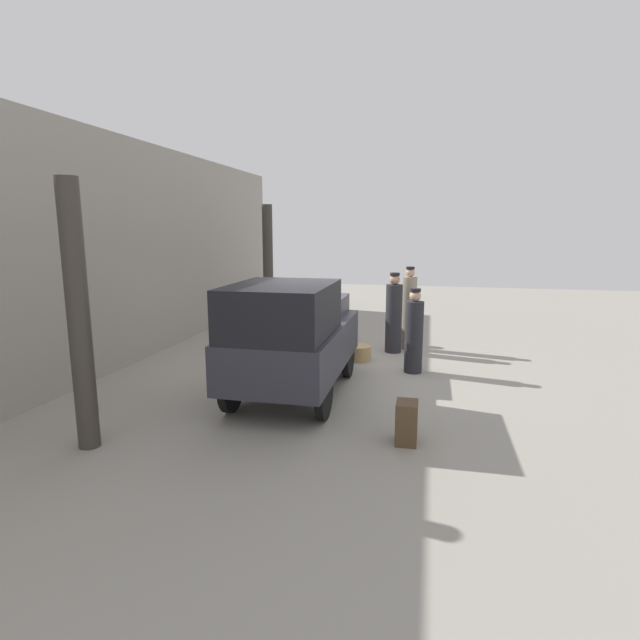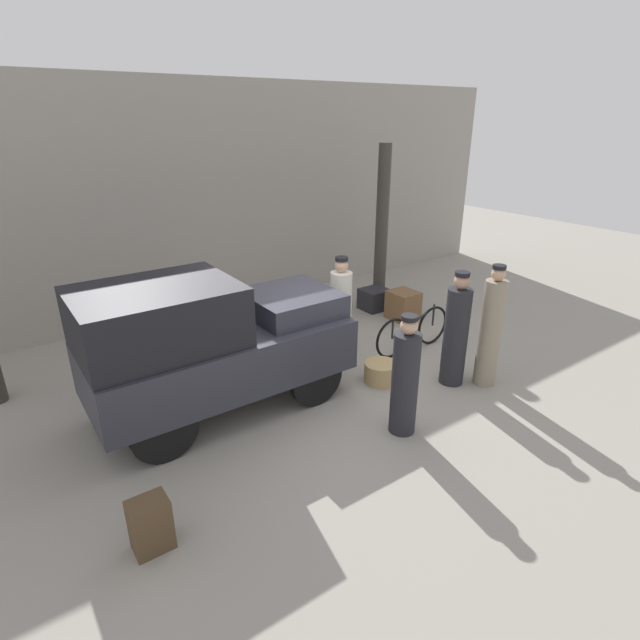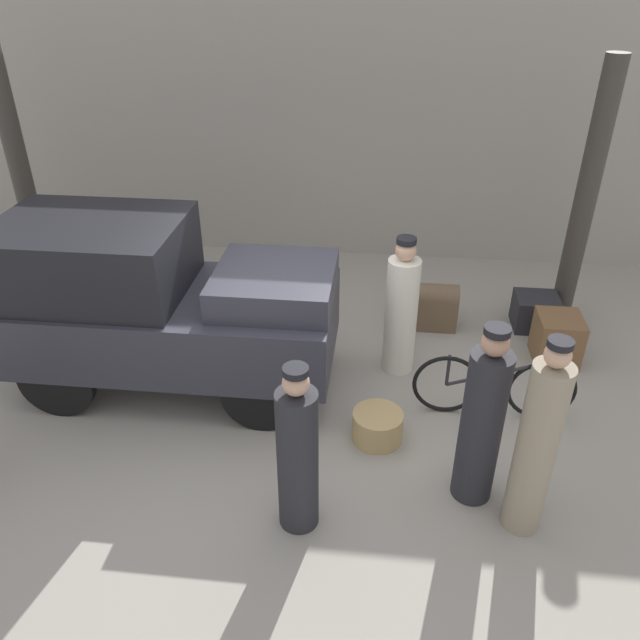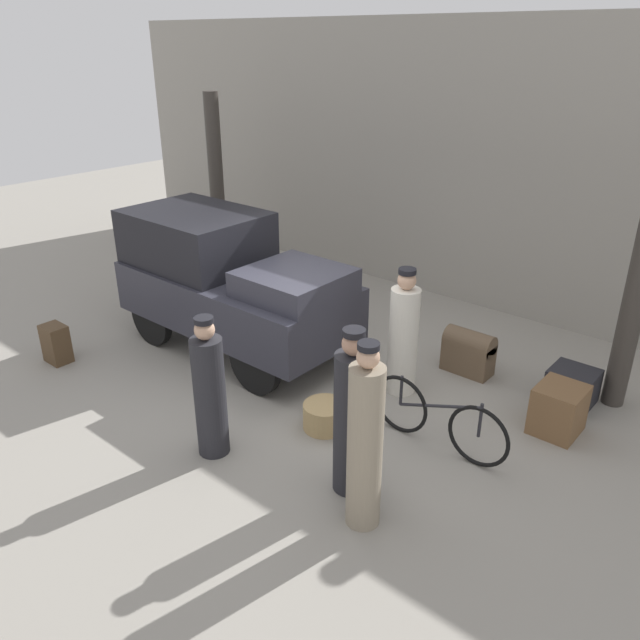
{
  "view_description": "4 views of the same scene",
  "coord_description": "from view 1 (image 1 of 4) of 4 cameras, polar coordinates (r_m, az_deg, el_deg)",
  "views": [
    {
      "loc": [
        -9.21,
        -1.88,
        2.74
      ],
      "look_at": [
        0.2,
        0.2,
        0.95
      ],
      "focal_mm": 28.0,
      "sensor_mm": 36.0,
      "label": 1
    },
    {
      "loc": [
        -3.83,
        -5.5,
        3.82
      ],
      "look_at": [
        0.2,
        0.2,
        0.95
      ],
      "focal_mm": 28.0,
      "sensor_mm": 36.0,
      "label": 2
    },
    {
      "loc": [
        0.81,
        -5.37,
        4.28
      ],
      "look_at": [
        0.2,
        0.2,
        0.95
      ],
      "focal_mm": 35.0,
      "sensor_mm": 36.0,
      "label": 3
    },
    {
      "loc": [
        4.78,
        -5.2,
        4.18
      ],
      "look_at": [
        0.2,
        0.2,
        0.95
      ],
      "focal_mm": 35.0,
      "sensor_mm": 36.0,
      "label": 4
    }
  ],
  "objects": [
    {
      "name": "conductor_in_dark_uniform",
      "position": [
        11.49,
        10.13,
        1.02
      ],
      "size": [
        0.32,
        0.32,
        1.88
      ],
      "color": "gray",
      "rests_on": "ground"
    },
    {
      "name": "truck",
      "position": [
        8.11,
        -3.1,
        -1.59
      ],
      "size": [
        3.49,
        1.58,
        1.92
      ],
      "color": "black",
      "rests_on": "ground"
    },
    {
      "name": "station_building_facade",
      "position": [
        10.98,
        -20.58,
        7.3
      ],
      "size": [
        16.0,
        0.15,
        4.5
      ],
      "color": "gray",
      "rests_on": "ground"
    },
    {
      "name": "ground_plane",
      "position": [
        9.79,
        0.9,
        -5.73
      ],
      "size": [
        30.0,
        30.0,
        0.0
      ],
      "primitive_type": "plane",
      "color": "gray"
    },
    {
      "name": "trunk_barrel_dark",
      "position": [
        11.56,
        -6.34,
        -1.63
      ],
      "size": [
        0.66,
        0.33,
        0.62
      ],
      "color": "brown",
      "rests_on": "ground"
    },
    {
      "name": "canopy_pillar_left",
      "position": [
        6.71,
        -25.87,
        0.24
      ],
      "size": [
        0.27,
        0.27,
        3.33
      ],
      "color": "#38332D",
      "rests_on": "ground"
    },
    {
      "name": "porter_standing_middle",
      "position": [
        11.13,
        8.43,
        0.45
      ],
      "size": [
        0.36,
        0.36,
        1.77
      ],
      "color": "#232328",
      "rests_on": "ground"
    },
    {
      "name": "suitcase_small_leather",
      "position": [
        12.77,
        -1.68,
        -0.56
      ],
      "size": [
        0.51,
        0.56,
        0.58
      ],
      "color": "brown",
      "rests_on": "ground"
    },
    {
      "name": "wicker_basket",
      "position": [
        10.48,
        4.47,
        -3.78
      ],
      "size": [
        0.51,
        0.51,
        0.31
      ],
      "color": "tan",
      "rests_on": "ground"
    },
    {
      "name": "bicycle",
      "position": [
        11.65,
        2.81,
        -1.26
      ],
      "size": [
        1.68,
        0.04,
        0.75
      ],
      "color": "black",
      "rests_on": "ground"
    },
    {
      "name": "trunk_umber_medium",
      "position": [
        6.63,
        9.86,
        -11.47
      ],
      "size": [
        0.36,
        0.27,
        0.55
      ],
      "color": "#4C3823",
      "rests_on": "ground"
    },
    {
      "name": "porter_carrying_trunk",
      "position": [
        9.64,
        10.69,
        -1.62
      ],
      "size": [
        0.34,
        0.34,
        1.62
      ],
      "color": "#232328",
      "rests_on": "ground"
    },
    {
      "name": "trunk_large_brown",
      "position": [
        12.88,
        -5.02,
        -0.8
      ],
      "size": [
        0.55,
        0.51,
        0.44
      ],
      "color": "#232328",
      "rests_on": "ground"
    },
    {
      "name": "canopy_pillar_right",
      "position": [
        13.17,
        -5.95,
        5.77
      ],
      "size": [
        0.27,
        0.27,
        3.33
      ],
      "color": "#38332D",
      "rests_on": "ground"
    },
    {
      "name": "porter_with_bicycle",
      "position": [
        10.79,
        -2.11,
        -0.04
      ],
      "size": [
        0.37,
        0.37,
        1.67
      ],
      "color": "silver",
      "rests_on": "ground"
    }
  ]
}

